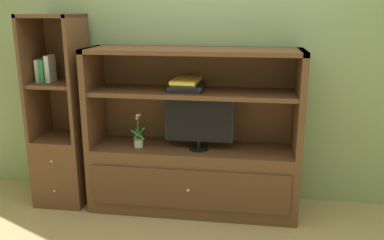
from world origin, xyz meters
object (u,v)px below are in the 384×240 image
media_console (193,159)px  upright_book_row (46,70)px  magazine_stack (187,85)px  potted_plant (138,139)px  tv_monitor (199,122)px  bookshelf_tall (63,141)px

media_console → upright_book_row: bearing=-179.7°
magazine_stack → upright_book_row: size_ratio=1.50×
potted_plant → upright_book_row: upright_book_row is taller
tv_monitor → potted_plant: (-0.51, -0.01, -0.16)m
tv_monitor → bookshelf_tall: size_ratio=0.34×
media_console → potted_plant: size_ratio=5.98×
media_console → tv_monitor: (0.06, -0.06, 0.35)m
magazine_stack → potted_plant: bearing=-171.6°
potted_plant → bookshelf_tall: bookshelf_tall is taller
tv_monitor → potted_plant: tv_monitor is taller
media_console → tv_monitor: 0.36m
bookshelf_tall → upright_book_row: size_ratio=7.29×
bookshelf_tall → upright_book_row: bookshelf_tall is taller
bookshelf_tall → upright_book_row: (-0.09, -0.01, 0.64)m
media_console → tv_monitor: bearing=-45.4°
bookshelf_tall → upright_book_row: bearing=-174.2°
tv_monitor → upright_book_row: 1.37m
magazine_stack → bookshelf_tall: bearing=179.3°
bookshelf_tall → potted_plant: bearing=-5.8°
media_console → potted_plant: bearing=-171.4°
media_console → potted_plant: (-0.45, -0.07, 0.19)m
tv_monitor → media_console: bearing=134.6°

